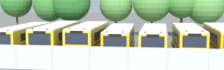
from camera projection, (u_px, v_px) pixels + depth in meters
The scene contains 16 objects.
ground_plane at pixel (121, 51), 32.41m from camera, with size 160.00×160.00×0.00m, color #514F4C.
school_bus_0 at pixel (26, 36), 33.73m from camera, with size 2.61×11.05×2.57m.
school_bus_1 at pixel (57, 35), 33.30m from camera, with size 2.77×11.45×2.74m.
school_bus_2 at pixel (89, 36), 32.79m from camera, with size 2.81×10.12×2.75m.
school_bus_3 at pixel (120, 38), 32.00m from camera, with size 2.71×10.12×2.56m.
school_bus_4 at pixel (154, 38), 31.75m from camera, with size 2.69×10.39×2.57m.
school_bus_5 at pixel (188, 38), 31.33m from camera, with size 2.56×9.96×2.66m.
school_bus_6 at pixel (224, 39), 30.79m from camera, with size 2.63×10.23×2.73m.
tree_0 at pixel (17, 1), 44.32m from camera, with size 4.36×4.36×7.00m.
tree_1 at pixel (48, 5), 42.74m from camera, with size 4.38×4.26×6.44m.
tree_2 at pixel (72, 3), 41.79m from camera, with size 5.17×5.17×7.37m.
tree_3 at pixel (115, 5), 43.87m from camera, with size 4.59×4.59×6.67m.
tree_4 at pixel (152, 3), 42.44m from camera, with size 5.19×5.19×7.33m.
tree_5 at pixel (181, 2), 41.92m from camera, with size 4.29×4.29×6.95m.
tree_6 at pixel (204, 5), 42.07m from camera, with size 5.03×5.03×6.84m.
chainlink_fence at pixel (109, 59), 22.98m from camera, with size 25.55×0.07×1.88m.
Camera 1 is at (3.32, -31.84, 5.41)m, focal length 50.73 mm.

